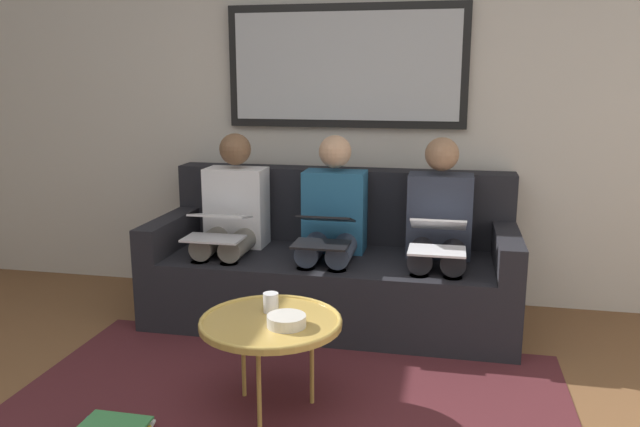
# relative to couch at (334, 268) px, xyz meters

# --- Properties ---
(wall_rear) EXTENTS (6.00, 0.12, 2.60)m
(wall_rear) POSITION_rel_couch_xyz_m (0.00, -0.48, 0.99)
(wall_rear) COLOR beige
(wall_rear) RESTS_ON ground_plane
(area_rug) EXTENTS (2.60, 1.80, 0.01)m
(area_rug) POSITION_rel_couch_xyz_m (0.00, 1.27, -0.31)
(area_rug) COLOR #4C1E23
(area_rug) RESTS_ON ground_plane
(couch) EXTENTS (2.20, 0.90, 0.90)m
(couch) POSITION_rel_couch_xyz_m (0.00, 0.00, 0.00)
(couch) COLOR black
(couch) RESTS_ON ground_plane
(framed_mirror) EXTENTS (1.56, 0.05, 0.78)m
(framed_mirror) POSITION_rel_couch_xyz_m (0.00, -0.39, 1.24)
(framed_mirror) COLOR black
(coffee_table) EXTENTS (0.63, 0.63, 0.45)m
(coffee_table) POSITION_rel_couch_xyz_m (0.06, 1.22, 0.11)
(coffee_table) COLOR tan
(coffee_table) RESTS_ON ground_plane
(cup) EXTENTS (0.07, 0.07, 0.09)m
(cup) POSITION_rel_couch_xyz_m (0.08, 1.12, 0.17)
(cup) COLOR silver
(cup) RESTS_ON coffee_table
(bowl) EXTENTS (0.17, 0.17, 0.05)m
(bowl) POSITION_rel_couch_xyz_m (-0.03, 1.27, 0.15)
(bowl) COLOR beige
(bowl) RESTS_ON coffee_table
(person_left) EXTENTS (0.38, 0.58, 1.14)m
(person_left) POSITION_rel_couch_xyz_m (-0.64, 0.07, 0.30)
(person_left) COLOR #2D3342
(person_left) RESTS_ON couch
(laptop_white) EXTENTS (0.31, 0.38, 0.17)m
(laptop_white) POSITION_rel_couch_xyz_m (-0.64, 0.30, 0.32)
(laptop_white) COLOR white
(person_middle) EXTENTS (0.38, 0.58, 1.14)m
(person_middle) POSITION_rel_couch_xyz_m (0.00, 0.07, 0.30)
(person_middle) COLOR #235B84
(person_middle) RESTS_ON couch
(laptop_black) EXTENTS (0.31, 0.37, 0.16)m
(laptop_black) POSITION_rel_couch_xyz_m (0.00, 0.31, 0.32)
(laptop_black) COLOR black
(person_right) EXTENTS (0.38, 0.58, 1.14)m
(person_right) POSITION_rel_couch_xyz_m (0.64, 0.07, 0.30)
(person_right) COLOR silver
(person_right) RESTS_ON couch
(laptop_silver) EXTENTS (0.34, 0.33, 0.14)m
(laptop_silver) POSITION_rel_couch_xyz_m (0.64, 0.32, 0.32)
(laptop_silver) COLOR silver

